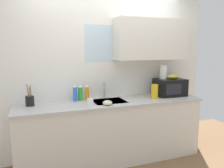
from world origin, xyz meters
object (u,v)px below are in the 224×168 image
at_px(microwave, 170,87).
at_px(banana_bunch, 173,77).
at_px(paper_towel_roll, 163,72).
at_px(small_bowl, 107,103).
at_px(cereal_canister, 155,91).
at_px(dish_soap_bottle_orange, 87,93).
at_px(dish_soap_bottle_green, 80,93).
at_px(utensil_crock, 30,101).
at_px(mug_white, 90,102).
at_px(dish_soap_bottle_blue, 75,93).

distance_m(microwave, banana_bunch, 0.18).
relative_size(paper_towel_roll, small_bowl, 1.69).
bearing_deg(microwave, cereal_canister, -163.83).
distance_m(dish_soap_bottle_orange, dish_soap_bottle_green, 0.10).
relative_size(dish_soap_bottle_green, cereal_canister, 1.07).
relative_size(dish_soap_bottle_green, utensil_crock, 0.78).
bearing_deg(cereal_canister, small_bowl, -169.48).
xyz_separation_m(microwave, mug_white, (-1.37, -0.19, -0.09)).
xyz_separation_m(paper_towel_roll, dish_soap_bottle_blue, (-1.41, 0.08, -0.27)).
height_order(microwave, cereal_canister, microwave).
xyz_separation_m(paper_towel_roll, dish_soap_bottle_green, (-1.33, 0.11, -0.27)).
bearing_deg(utensil_crock, dish_soap_bottle_orange, 6.47).
height_order(banana_bunch, mug_white, banana_bunch).
xyz_separation_m(dish_soap_bottle_orange, dish_soap_bottle_green, (-0.10, 0.00, -0.00)).
bearing_deg(paper_towel_roll, utensil_crock, 179.44).
xyz_separation_m(cereal_canister, mug_white, (-1.03, -0.09, -0.06)).
relative_size(paper_towel_roll, dish_soap_bottle_blue, 0.91).
bearing_deg(small_bowl, dish_soap_bottle_orange, 113.71).
height_order(dish_soap_bottle_green, dish_soap_bottle_blue, dish_soap_bottle_blue).
relative_size(dish_soap_bottle_orange, dish_soap_bottle_green, 1.00).
bearing_deg(dish_soap_bottle_blue, mug_white, -65.98).
bearing_deg(small_bowl, utensil_crock, 161.81).
relative_size(cereal_canister, mug_white, 2.24).
bearing_deg(small_bowl, dish_soap_bottle_blue, 133.69).
height_order(microwave, paper_towel_roll, paper_towel_roll).
height_order(dish_soap_bottle_blue, cereal_canister, dish_soap_bottle_blue).
xyz_separation_m(banana_bunch, dish_soap_bottle_green, (-1.48, 0.16, -0.20)).
bearing_deg(dish_soap_bottle_green, microwave, -6.62).
xyz_separation_m(banana_bunch, utensil_crock, (-2.17, 0.07, -0.23)).
bearing_deg(dish_soap_bottle_green, small_bowl, -56.15).
distance_m(paper_towel_roll, dish_soap_bottle_blue, 1.44).
bearing_deg(microwave, small_bowl, -167.78).
distance_m(dish_soap_bottle_blue, utensil_crock, 0.62).
bearing_deg(dish_soap_bottle_orange, paper_towel_roll, -5.11).
bearing_deg(mug_white, dish_soap_bottle_green, 99.25).
bearing_deg(dish_soap_bottle_green, dish_soap_bottle_orange, -2.42).
height_order(banana_bunch, utensil_crock, banana_bunch).
height_order(banana_bunch, dish_soap_bottle_orange, banana_bunch).
relative_size(dish_soap_bottle_blue, utensil_crock, 0.83).
bearing_deg(small_bowl, dish_soap_bottle_green, 123.85).
xyz_separation_m(banana_bunch, small_bowl, (-1.20, -0.25, -0.27)).
xyz_separation_m(microwave, dish_soap_bottle_green, (-1.43, 0.17, -0.03)).
height_order(microwave, utensil_crock, utensil_crock).
xyz_separation_m(dish_soap_bottle_green, utensil_crock, (-0.70, -0.09, -0.04)).
xyz_separation_m(utensil_crock, small_bowl, (0.97, -0.32, -0.04)).
bearing_deg(cereal_canister, dish_soap_bottle_orange, 165.27).
bearing_deg(dish_soap_bottle_orange, dish_soap_bottle_blue, -170.47).
height_order(cereal_canister, mug_white, cereal_canister).
bearing_deg(cereal_canister, utensil_crock, 174.55).
height_order(paper_towel_roll, dish_soap_bottle_orange, paper_towel_roll).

